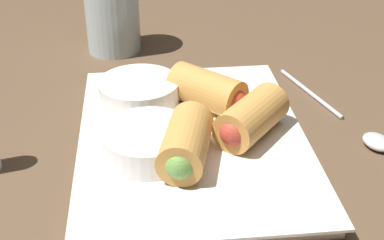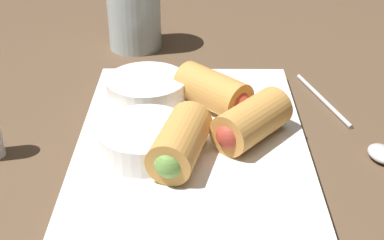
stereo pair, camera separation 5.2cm
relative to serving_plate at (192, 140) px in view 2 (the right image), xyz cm
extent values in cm
cube|color=brown|center=(-3.99, 2.79, -1.76)|extent=(180.00, 140.00, 2.00)
cube|color=white|center=(0.00, 0.00, -0.16)|extent=(29.49, 21.96, 1.20)
cube|color=white|center=(0.00, 0.00, 0.59)|extent=(30.67, 22.84, 0.30)
cylinder|color=#D19347|center=(5.48, -2.20, 2.85)|extent=(8.76, 8.79, 4.22)
sphere|color=#B23D2D|center=(3.04, -4.66, 2.85)|extent=(2.74, 2.74, 2.74)
cylinder|color=#D19347|center=(-0.79, -5.92, 2.85)|extent=(8.94, 8.57, 4.22)
sphere|color=#B23D2D|center=(-3.39, -3.63, 2.85)|extent=(2.74, 2.74, 2.74)
cylinder|color=#D19347|center=(-4.58, 1.04, 2.85)|extent=(8.98, 6.13, 4.22)
sphere|color=#6B9E47|center=(-7.93, 1.90, 2.85)|extent=(2.74, 2.74, 2.74)
cylinder|color=white|center=(-3.06, 4.46, 2.09)|extent=(9.02, 9.02, 2.70)
cylinder|color=maroon|center=(-3.06, 4.46, 3.20)|extent=(7.40, 7.40, 0.49)
cylinder|color=white|center=(7.22, 5.14, 2.09)|extent=(9.02, 9.02, 2.70)
cylinder|color=#DBBC89|center=(7.22, 5.14, 3.20)|extent=(7.40, 7.40, 0.49)
cylinder|color=silver|center=(9.72, -15.43, -0.51)|extent=(12.52, 4.18, 0.50)
ellipsoid|color=silver|center=(-2.04, -18.94, -0.17)|extent=(4.05, 3.51, 1.19)
cylinder|color=silver|center=(25.93, 8.35, 5.58)|extent=(7.48, 7.48, 12.68)
camera|label=1|loc=(-45.59, 4.81, 30.08)|focal=50.00mm
camera|label=2|loc=(-45.84, -0.41, 30.08)|focal=50.00mm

